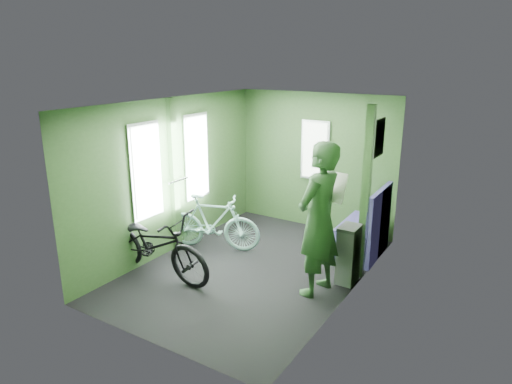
{
  "coord_description": "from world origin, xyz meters",
  "views": [
    {
      "loc": [
        3.1,
        -4.91,
        2.86
      ],
      "look_at": [
        0.0,
        0.1,
        1.1
      ],
      "focal_mm": 32.0,
      "sensor_mm": 36.0,
      "label": 1
    }
  ],
  "objects_px": {
    "passenger": "(319,220)",
    "bicycle_black": "(157,276)",
    "waste_box": "(348,254)",
    "bench_seat": "(363,235)",
    "bicycle_mint": "(214,249)"
  },
  "relations": [
    {
      "from": "passenger",
      "to": "bicycle_black",
      "type": "bearing_deg",
      "value": -59.52
    },
    {
      "from": "waste_box",
      "to": "bench_seat",
      "type": "relative_size",
      "value": 0.74
    },
    {
      "from": "bicycle_black",
      "to": "passenger",
      "type": "bearing_deg",
      "value": -66.86
    },
    {
      "from": "passenger",
      "to": "bench_seat",
      "type": "bearing_deg",
      "value": -175.79
    },
    {
      "from": "bicycle_black",
      "to": "waste_box",
      "type": "distance_m",
      "value": 2.58
    },
    {
      "from": "passenger",
      "to": "waste_box",
      "type": "relative_size",
      "value": 2.47
    },
    {
      "from": "passenger",
      "to": "bench_seat",
      "type": "distance_m",
      "value": 1.53
    },
    {
      "from": "bicycle_mint",
      "to": "passenger",
      "type": "bearing_deg",
      "value": -119.32
    },
    {
      "from": "bicycle_black",
      "to": "bench_seat",
      "type": "bearing_deg",
      "value": -42.52
    },
    {
      "from": "bicycle_mint",
      "to": "bench_seat",
      "type": "height_order",
      "value": "bench_seat"
    },
    {
      "from": "passenger",
      "to": "bench_seat",
      "type": "relative_size",
      "value": 1.82
    },
    {
      "from": "bench_seat",
      "to": "bicycle_mint",
      "type": "bearing_deg",
      "value": -154.91
    },
    {
      "from": "waste_box",
      "to": "bicycle_mint",
      "type": "bearing_deg",
      "value": -177.84
    },
    {
      "from": "bicycle_mint",
      "to": "passenger",
      "type": "xyz_separation_m",
      "value": [
        1.89,
        -0.37,
        0.97
      ]
    },
    {
      "from": "waste_box",
      "to": "bicycle_black",
      "type": "bearing_deg",
      "value": -151.48
    }
  ]
}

